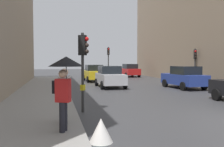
{
  "coord_description": "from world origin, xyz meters",
  "views": [
    {
      "loc": [
        -6.77,
        -7.37,
        2.18
      ],
      "look_at": [
        -2.55,
        11.41,
        1.2
      ],
      "focal_mm": 40.05,
      "sensor_mm": 36.0,
      "label": 1
    }
  ],
  "objects_px": {
    "traffic_light_far_median": "(108,57)",
    "warning_sign_triangle": "(101,130)",
    "traffic_light_mid_street": "(195,60)",
    "car_yellow_taxi": "(94,73)",
    "car_blue_van": "(184,77)",
    "car_red_sedan": "(130,70)",
    "pedestrian_with_black_backpack": "(63,92)",
    "pedestrian_with_umbrella": "(65,73)",
    "traffic_light_near_right": "(83,58)",
    "car_silver_hatchback": "(110,77)"
  },
  "relations": [
    {
      "from": "traffic_light_mid_street",
      "to": "pedestrian_with_black_backpack",
      "type": "distance_m",
      "value": 17.5
    },
    {
      "from": "traffic_light_far_median",
      "to": "car_blue_van",
      "type": "height_order",
      "value": "traffic_light_far_median"
    },
    {
      "from": "car_red_sedan",
      "to": "car_yellow_taxi",
      "type": "bearing_deg",
      "value": -131.91
    },
    {
      "from": "car_silver_hatchback",
      "to": "car_blue_van",
      "type": "height_order",
      "value": "same"
    },
    {
      "from": "car_blue_van",
      "to": "pedestrian_with_black_backpack",
      "type": "bearing_deg",
      "value": -134.7
    },
    {
      "from": "traffic_light_mid_street",
      "to": "car_red_sedan",
      "type": "xyz_separation_m",
      "value": [
        -2.58,
        12.22,
        -1.4
      ]
    },
    {
      "from": "traffic_light_near_right",
      "to": "warning_sign_triangle",
      "type": "xyz_separation_m",
      "value": [
        0.03,
        -4.04,
        -1.99
      ]
    },
    {
      "from": "car_red_sedan",
      "to": "car_yellow_taxi",
      "type": "relative_size",
      "value": 1.0
    },
    {
      "from": "traffic_light_far_median",
      "to": "warning_sign_triangle",
      "type": "distance_m",
      "value": 23.46
    },
    {
      "from": "traffic_light_mid_street",
      "to": "pedestrian_with_umbrella",
      "type": "bearing_deg",
      "value": -132.1
    },
    {
      "from": "traffic_light_mid_street",
      "to": "car_red_sedan",
      "type": "bearing_deg",
      "value": 101.92
    },
    {
      "from": "car_red_sedan",
      "to": "car_silver_hatchback",
      "type": "height_order",
      "value": "same"
    },
    {
      "from": "traffic_light_mid_street",
      "to": "car_red_sedan",
      "type": "relative_size",
      "value": 0.77
    },
    {
      "from": "pedestrian_with_black_backpack",
      "to": "car_silver_hatchback",
      "type": "bearing_deg",
      "value": 70.9
    },
    {
      "from": "car_yellow_taxi",
      "to": "warning_sign_triangle",
      "type": "distance_m",
      "value": 20.01
    },
    {
      "from": "traffic_light_near_right",
      "to": "car_yellow_taxi",
      "type": "height_order",
      "value": "traffic_light_near_right"
    },
    {
      "from": "traffic_light_far_median",
      "to": "car_silver_hatchback",
      "type": "xyz_separation_m",
      "value": [
        -1.82,
        -9.26,
        -1.77
      ]
    },
    {
      "from": "traffic_light_far_median",
      "to": "car_silver_hatchback",
      "type": "height_order",
      "value": "traffic_light_far_median"
    },
    {
      "from": "car_red_sedan",
      "to": "car_silver_hatchback",
      "type": "distance_m",
      "value": 13.97
    },
    {
      "from": "traffic_light_near_right",
      "to": "pedestrian_with_umbrella",
      "type": "distance_m",
      "value": 3.52
    },
    {
      "from": "traffic_light_far_median",
      "to": "car_blue_van",
      "type": "bearing_deg",
      "value": -71.87
    },
    {
      "from": "pedestrian_with_black_backpack",
      "to": "traffic_light_mid_street",
      "type": "bearing_deg",
      "value": 45.58
    },
    {
      "from": "traffic_light_mid_street",
      "to": "pedestrian_with_umbrella",
      "type": "distance_m",
      "value": 18.18
    },
    {
      "from": "pedestrian_with_black_backpack",
      "to": "warning_sign_triangle",
      "type": "xyz_separation_m",
      "value": [
        0.93,
        -1.69,
        -0.84
      ]
    },
    {
      "from": "traffic_light_mid_street",
      "to": "car_silver_hatchback",
      "type": "relative_size",
      "value": 0.78
    },
    {
      "from": "car_yellow_taxi",
      "to": "warning_sign_triangle",
      "type": "relative_size",
      "value": 6.56
    },
    {
      "from": "car_yellow_taxi",
      "to": "pedestrian_with_umbrella",
      "type": "relative_size",
      "value": 1.99
    },
    {
      "from": "car_red_sedan",
      "to": "pedestrian_with_umbrella",
      "type": "height_order",
      "value": "pedestrian_with_umbrella"
    },
    {
      "from": "car_silver_hatchback",
      "to": "pedestrian_with_umbrella",
      "type": "bearing_deg",
      "value": -107.55
    },
    {
      "from": "traffic_light_near_right",
      "to": "pedestrian_with_black_backpack",
      "type": "height_order",
      "value": "traffic_light_near_right"
    },
    {
      "from": "traffic_light_mid_street",
      "to": "car_yellow_taxi",
      "type": "height_order",
      "value": "traffic_light_mid_street"
    },
    {
      "from": "traffic_light_mid_street",
      "to": "warning_sign_triangle",
      "type": "distance_m",
      "value": 18.21
    },
    {
      "from": "traffic_light_mid_street",
      "to": "car_red_sedan",
      "type": "distance_m",
      "value": 12.56
    },
    {
      "from": "car_blue_van",
      "to": "warning_sign_triangle",
      "type": "bearing_deg",
      "value": -127.3
    },
    {
      "from": "traffic_light_mid_street",
      "to": "car_blue_van",
      "type": "distance_m",
      "value": 4.0
    },
    {
      "from": "traffic_light_far_median",
      "to": "car_yellow_taxi",
      "type": "distance_m",
      "value": 4.1
    },
    {
      "from": "traffic_light_near_right",
      "to": "pedestrian_with_black_backpack",
      "type": "bearing_deg",
      "value": -110.9
    },
    {
      "from": "car_silver_hatchback",
      "to": "car_yellow_taxi",
      "type": "bearing_deg",
      "value": 93.27
    },
    {
      "from": "traffic_light_far_median",
      "to": "pedestrian_with_umbrella",
      "type": "distance_m",
      "value": 22.92
    },
    {
      "from": "pedestrian_with_umbrella",
      "to": "car_yellow_taxi",
      "type": "bearing_deg",
      "value": 79.01
    },
    {
      "from": "traffic_light_far_median",
      "to": "pedestrian_with_black_backpack",
      "type": "height_order",
      "value": "traffic_light_far_median"
    },
    {
      "from": "traffic_light_far_median",
      "to": "car_silver_hatchback",
      "type": "bearing_deg",
      "value": -101.1
    },
    {
      "from": "pedestrian_with_black_backpack",
      "to": "traffic_light_near_right",
      "type": "bearing_deg",
      "value": 69.1
    },
    {
      "from": "traffic_light_mid_street",
      "to": "car_yellow_taxi",
      "type": "relative_size",
      "value": 0.77
    },
    {
      "from": "warning_sign_triangle",
      "to": "traffic_light_mid_street",
      "type": "bearing_deg",
      "value": 51.44
    },
    {
      "from": "traffic_light_far_median",
      "to": "car_yellow_taxi",
      "type": "bearing_deg",
      "value": -125.95
    },
    {
      "from": "traffic_light_far_median",
      "to": "pedestrian_with_black_backpack",
      "type": "bearing_deg",
      "value": -105.67
    },
    {
      "from": "warning_sign_triangle",
      "to": "pedestrian_with_umbrella",
      "type": "bearing_deg",
      "value": 143.29
    },
    {
      "from": "car_silver_hatchback",
      "to": "pedestrian_with_umbrella",
      "type": "distance_m",
      "value": 13.54
    },
    {
      "from": "traffic_light_mid_street",
      "to": "pedestrian_with_black_backpack",
      "type": "xyz_separation_m",
      "value": [
        -12.22,
        -12.47,
        -1.12
      ]
    }
  ]
}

